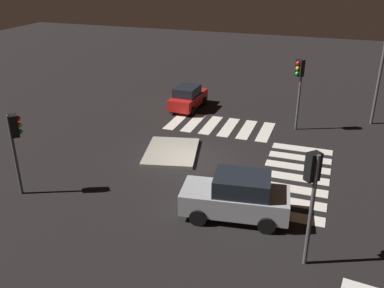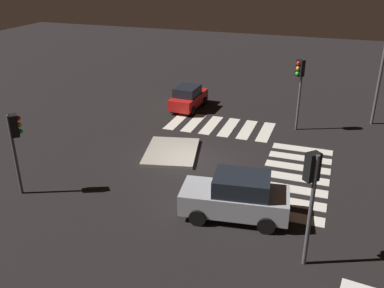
{
  "view_description": "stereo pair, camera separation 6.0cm",
  "coord_description": "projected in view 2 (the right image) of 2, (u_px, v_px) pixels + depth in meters",
  "views": [
    {
      "loc": [
        -18.48,
        -6.44,
        9.7
      ],
      "look_at": [
        0.0,
        0.0,
        1.0
      ],
      "focal_mm": 39.52,
      "sensor_mm": 36.0,
      "label": 1
    },
    {
      "loc": [
        -18.46,
        -6.49,
        9.7
      ],
      "look_at": [
        0.0,
        0.0,
        1.0
      ],
      "focal_mm": 39.52,
      "sensor_mm": 36.0,
      "label": 2
    }
  ],
  "objects": [
    {
      "name": "car_silver",
      "position": [
        236.0,
        197.0,
        16.87
      ],
      "size": [
        2.48,
        4.51,
        1.89
      ],
      "rotation": [
        0.0,
        0.0,
        1.7
      ],
      "color": "#9EA0A5",
      "rests_on": "ground"
    },
    {
      "name": "traffic_light_south",
      "position": [
        311.0,
        182.0,
        13.44
      ],
      "size": [
        0.54,
        0.54,
        4.14
      ],
      "rotation": [
        0.0,
        0.0,
        0.79
      ],
      "color": "#47474C",
      "rests_on": "ground"
    },
    {
      "name": "traffic_island",
      "position": [
        171.0,
        152.0,
        22.7
      ],
      "size": [
        4.11,
        3.43,
        0.18
      ],
      "color": "gray",
      "rests_on": "ground"
    },
    {
      "name": "ground_plane",
      "position": [
        192.0,
        162.0,
        21.82
      ],
      "size": [
        80.0,
        80.0,
        0.0
      ],
      "primitive_type": "plane",
      "color": "black"
    },
    {
      "name": "crosswalk_side",
      "position": [
        220.0,
        126.0,
        26.36
      ],
      "size": [
        3.2,
        6.45,
        0.02
      ],
      "color": "silver",
      "rests_on": "ground"
    },
    {
      "name": "traffic_light_east",
      "position": [
        300.0,
        78.0,
        24.49
      ],
      "size": [
        0.53,
        0.54,
        4.33
      ],
      "rotation": [
        0.0,
        0.0,
        2.52
      ],
      "color": "#47474C",
      "rests_on": "ground"
    },
    {
      "name": "car_red",
      "position": [
        188.0,
        98.0,
        29.14
      ],
      "size": [
        3.77,
        1.87,
        1.62
      ],
      "rotation": [
        0.0,
        0.0,
        -0.04
      ],
      "color": "red",
      "rests_on": "ground"
    },
    {
      "name": "crosswalk_near",
      "position": [
        295.0,
        178.0,
        20.23
      ],
      "size": [
        7.6,
        3.2,
        0.02
      ],
      "color": "silver",
      "rests_on": "ground"
    },
    {
      "name": "traffic_light_west",
      "position": [
        15.0,
        135.0,
        17.84
      ],
      "size": [
        0.54,
        0.53,
        3.71
      ],
      "rotation": [
        0.0,
        0.0,
        -0.84
      ],
      "color": "#47474C",
      "rests_on": "ground"
    }
  ]
}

